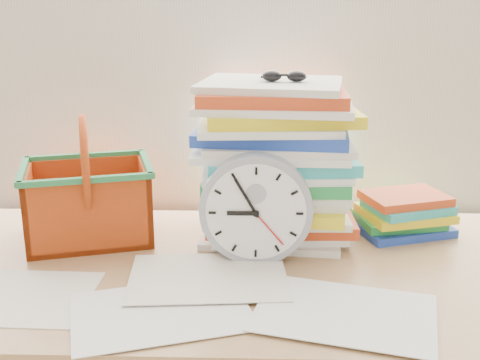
# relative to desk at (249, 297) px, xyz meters

# --- Properties ---
(curtain) EXTENTS (2.40, 0.01, 2.50)m
(curtain) POSITION_rel_desk_xyz_m (0.00, 0.38, 0.62)
(curtain) COLOR silver
(curtain) RESTS_ON room_shell
(desk) EXTENTS (1.40, 0.70, 0.75)m
(desk) POSITION_rel_desk_xyz_m (0.00, 0.00, 0.00)
(desk) COLOR #A77B4E
(desk) RESTS_ON ground
(paper_stack) EXTENTS (0.38, 0.31, 0.38)m
(paper_stack) POSITION_rel_desk_xyz_m (0.05, 0.19, 0.26)
(paper_stack) COLOR white
(paper_stack) RESTS_ON desk
(clock) EXTENTS (0.24, 0.05, 0.24)m
(clock) POSITION_rel_desk_xyz_m (0.01, 0.03, 0.20)
(clock) COLOR #979BA8
(clock) RESTS_ON desk
(sunglasses) EXTENTS (0.12, 0.10, 0.03)m
(sunglasses) POSITION_rel_desk_xyz_m (0.08, 0.18, 0.46)
(sunglasses) COLOR black
(sunglasses) RESTS_ON paper_stack
(book_stack) EXTENTS (0.28, 0.24, 0.10)m
(book_stack) POSITION_rel_desk_xyz_m (0.38, 0.21, 0.13)
(book_stack) COLOR white
(book_stack) RESTS_ON desk
(basket) EXTENTS (0.35, 0.30, 0.29)m
(basket) POSITION_rel_desk_xyz_m (-0.39, 0.15, 0.22)
(basket) COLOR #C94813
(basket) RESTS_ON desk
(scattered_papers) EXTENTS (1.26, 0.42, 0.02)m
(scattered_papers) POSITION_rel_desk_xyz_m (0.00, 0.00, 0.08)
(scattered_papers) COLOR white
(scattered_papers) RESTS_ON desk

